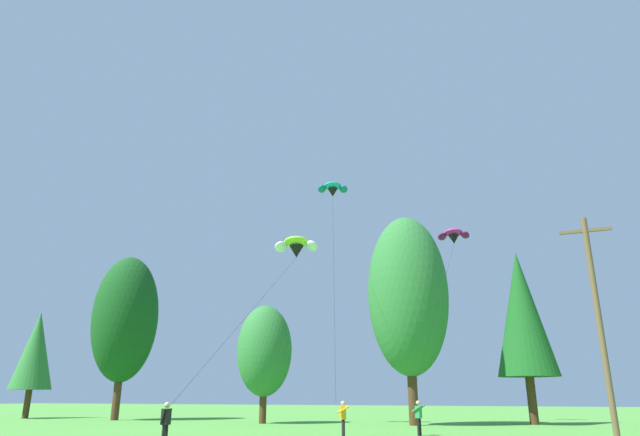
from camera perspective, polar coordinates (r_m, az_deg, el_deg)
name	(u,v)px	position (r m, az deg, el deg)	size (l,w,h in m)	color
treeline_tree_a	(35,350)	(58.57, -27.42, -12.09)	(3.68, 3.68, 9.47)	#472D19
treeline_tree_b	(125,318)	(51.71, -19.54, -9.78)	(5.54, 5.54, 13.84)	#472D19
treeline_tree_c	(265,350)	(43.00, -5.77, -13.51)	(4.12, 4.12, 8.58)	#472D19
treeline_tree_d	(408,294)	(41.01, 9.10, -7.83)	(5.80, 5.80, 14.82)	#472D19
treeline_tree_e	(522,313)	(44.03, 20.23, -9.22)	(4.33, 4.33, 12.42)	#472D19
utility_pole	(599,319)	(27.23, 26.94, -9.29)	(2.20, 0.26, 9.73)	brown
kite_flyer_near	(166,421)	(23.78, -15.70, -19.59)	(0.27, 0.58, 1.69)	black
kite_flyer_mid	(343,416)	(28.16, 2.42, -19.82)	(0.73, 0.75, 1.69)	black
kite_flyer_far	(419,415)	(30.21, 10.19, -19.45)	(0.61, 0.64, 1.69)	black
parafoil_kite_high_lime_white	(296,246)	(42.75, -2.47, -2.95)	(4.54, 19.60, 12.64)	#93D633
parafoil_kite_mid_teal	(333,189)	(42.57, 1.33, 3.00)	(5.36, 11.69, 16.16)	teal
parafoil_kite_far_magenta	(454,236)	(47.93, 13.68, -1.81)	(2.84, 16.79, 13.91)	#D12893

